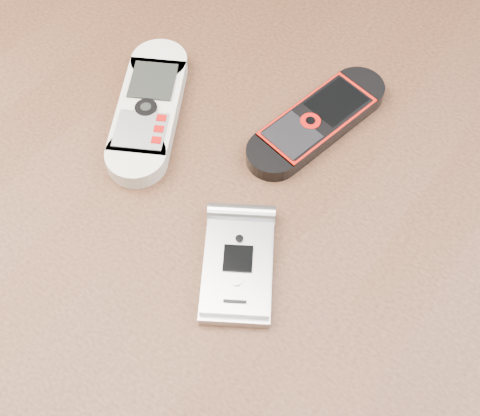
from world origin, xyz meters
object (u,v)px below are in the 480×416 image
at_px(table, 236,271).
at_px(nokia_black_red, 317,121).
at_px(motorola_razr, 238,266).
at_px(nokia_white, 148,109).

xyz_separation_m(table, nokia_black_red, (0.01, 0.11, 0.11)).
bearing_deg(table, motorola_razr, -52.14).
bearing_deg(nokia_white, nokia_black_red, 1.85).
distance_m(table, motorola_razr, 0.12).
relative_size(nokia_white, motorola_razr, 1.53).
bearing_deg(table, nokia_white, 162.39).
xyz_separation_m(nokia_black_red, motorola_razr, (0.02, -0.15, 0.00)).
height_order(table, motorola_razr, motorola_razr).
relative_size(table, motorola_razr, 11.82).
distance_m(table, nokia_white, 0.17).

